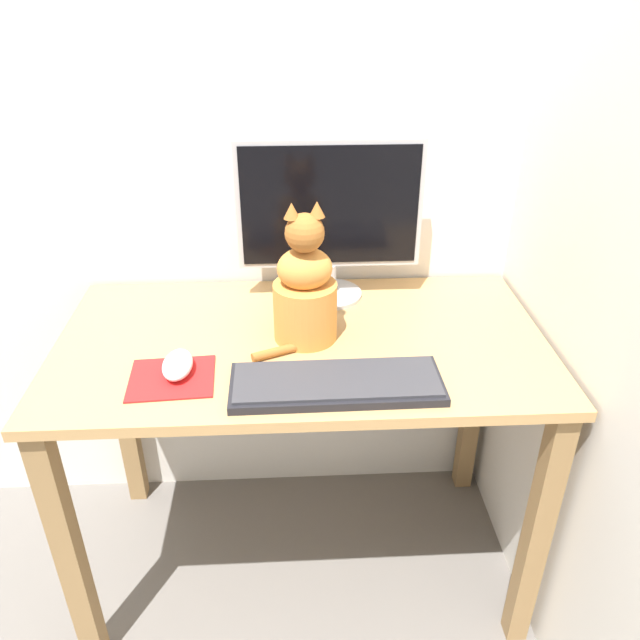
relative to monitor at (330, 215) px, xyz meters
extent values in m
plane|color=slate|center=(-0.08, -0.21, -0.95)|extent=(12.00, 12.00, 0.00)
cube|color=silver|center=(-0.08, 0.13, 0.30)|extent=(7.00, 0.04, 2.50)
cube|color=silver|center=(0.52, -0.21, 0.30)|extent=(0.04, 7.00, 2.50)
cube|color=tan|center=(-0.08, -0.21, -0.23)|extent=(1.13, 0.62, 0.02)
cube|color=olive|center=(-0.60, -0.48, -0.60)|extent=(0.05, 0.05, 0.71)
cube|color=olive|center=(0.45, -0.48, -0.60)|extent=(0.05, 0.05, 0.71)
cube|color=olive|center=(-0.60, 0.06, -0.60)|extent=(0.05, 0.05, 0.71)
cube|color=olive|center=(0.45, 0.06, -0.60)|extent=(0.05, 0.05, 0.71)
cylinder|color=#B2B2B7|center=(0.00, 0.00, -0.22)|extent=(0.17, 0.17, 0.01)
cylinder|color=#B2B2B7|center=(0.00, 0.00, -0.17)|extent=(0.04, 0.04, 0.08)
cube|color=#B2B2B7|center=(0.00, 0.00, 0.03)|extent=(0.45, 0.02, 0.32)
cube|color=black|center=(0.00, -0.01, 0.03)|extent=(0.43, 0.00, 0.29)
cube|color=black|center=(-0.01, -0.41, -0.21)|extent=(0.43, 0.16, 0.02)
cube|color=#333338|center=(-0.01, -0.41, -0.20)|extent=(0.42, 0.14, 0.01)
cube|color=red|center=(-0.35, -0.36, -0.22)|extent=(0.18, 0.16, 0.00)
ellipsoid|color=white|center=(-0.34, -0.35, -0.20)|extent=(0.06, 0.11, 0.04)
cylinder|color=#D6893D|center=(-0.07, -0.21, -0.15)|extent=(0.15, 0.15, 0.14)
ellipsoid|color=#D6893D|center=(-0.07, -0.21, -0.05)|extent=(0.13, 0.11, 0.09)
sphere|color=#A36028|center=(-0.07, -0.22, 0.04)|extent=(0.09, 0.09, 0.09)
cone|color=#A36028|center=(-0.09, -0.22, 0.09)|extent=(0.04, 0.04, 0.03)
cone|color=#A36028|center=(-0.04, -0.22, 0.09)|extent=(0.04, 0.04, 0.03)
cylinder|color=#A36028|center=(-0.10, -0.27, -0.21)|extent=(0.18, 0.09, 0.02)
camera|label=1|loc=(-0.10, -1.45, 0.53)|focal=35.00mm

